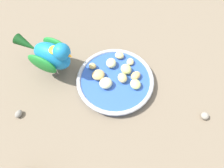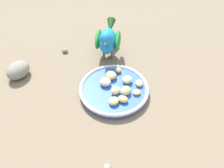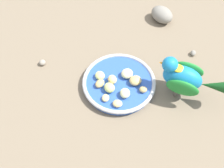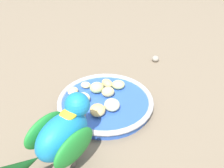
# 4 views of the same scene
# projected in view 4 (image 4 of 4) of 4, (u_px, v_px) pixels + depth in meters

# --- Properties ---
(ground_plane) EXTENTS (4.00, 4.00, 0.00)m
(ground_plane) POSITION_uv_depth(u_px,v_px,m) (98.00, 108.00, 0.69)
(ground_plane) COLOR #756651
(feeding_bowl) EXTENTS (0.24, 0.24, 0.03)m
(feeding_bowl) POSITION_uv_depth(u_px,v_px,m) (105.00, 102.00, 0.69)
(feeding_bowl) COLOR #2D56B7
(feeding_bowl) RESTS_ON ground_plane
(apple_piece_0) EXTENTS (0.03, 0.03, 0.01)m
(apple_piece_0) POSITION_uv_depth(u_px,v_px,m) (86.00, 85.00, 0.73)
(apple_piece_0) COLOR #E5C67F
(apple_piece_0) RESTS_ON feeding_bowl
(apple_piece_1) EXTENTS (0.04, 0.04, 0.02)m
(apple_piece_1) POSITION_uv_depth(u_px,v_px,m) (118.00, 85.00, 0.72)
(apple_piece_1) COLOR #C6D17A
(apple_piece_1) RESTS_ON feeding_bowl
(apple_piece_2) EXTENTS (0.04, 0.04, 0.02)m
(apple_piece_2) POSITION_uv_depth(u_px,v_px,m) (107.00, 83.00, 0.73)
(apple_piece_2) COLOR tan
(apple_piece_2) RESTS_ON feeding_bowl
(apple_piece_3) EXTENTS (0.04, 0.04, 0.02)m
(apple_piece_3) POSITION_uv_depth(u_px,v_px,m) (97.00, 110.00, 0.64)
(apple_piece_3) COLOR tan
(apple_piece_3) RESTS_ON feeding_bowl
(apple_piece_4) EXTENTS (0.04, 0.03, 0.03)m
(apple_piece_4) POSITION_uv_depth(u_px,v_px,m) (108.00, 92.00, 0.69)
(apple_piece_4) COLOR #E5C67F
(apple_piece_4) RESTS_ON feeding_bowl
(apple_piece_5) EXTENTS (0.03, 0.03, 0.02)m
(apple_piece_5) POSITION_uv_depth(u_px,v_px,m) (81.00, 115.00, 0.63)
(apple_piece_5) COLOR tan
(apple_piece_5) RESTS_ON feeding_bowl
(apple_piece_6) EXTENTS (0.04, 0.04, 0.03)m
(apple_piece_6) POSITION_uv_depth(u_px,v_px,m) (96.00, 88.00, 0.71)
(apple_piece_6) COLOR #C6D17A
(apple_piece_6) RESTS_ON feeding_bowl
(apple_piece_7) EXTENTS (0.04, 0.05, 0.03)m
(apple_piece_7) POSITION_uv_depth(u_px,v_px,m) (112.00, 105.00, 0.65)
(apple_piece_7) COLOR beige
(apple_piece_7) RESTS_ON feeding_bowl
(apple_piece_8) EXTENTS (0.04, 0.04, 0.02)m
(apple_piece_8) POSITION_uv_depth(u_px,v_px,m) (73.00, 91.00, 0.70)
(apple_piece_8) COLOR #E5C67F
(apple_piece_8) RESTS_ON feeding_bowl
(apple_piece_9) EXTENTS (0.04, 0.04, 0.02)m
(apple_piece_9) POSITION_uv_depth(u_px,v_px,m) (83.00, 97.00, 0.68)
(apple_piece_9) COLOR beige
(apple_piece_9) RESTS_ON feeding_bowl
(parrot) EXTENTS (0.16, 0.18, 0.15)m
(parrot) POSITION_uv_depth(u_px,v_px,m) (61.00, 135.00, 0.50)
(parrot) COLOR #59544C
(parrot) RESTS_ON ground_plane
(pebble_1) EXTENTS (0.03, 0.03, 0.02)m
(pebble_1) POSITION_uv_depth(u_px,v_px,m) (155.00, 59.00, 0.88)
(pebble_1) COLOR gray
(pebble_1) RESTS_ON ground_plane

